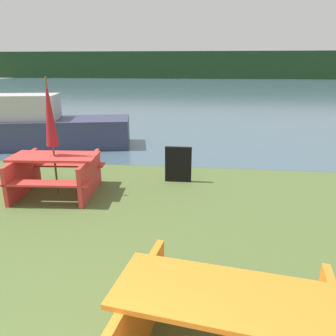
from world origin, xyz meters
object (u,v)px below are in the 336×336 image
(umbrella_crimson, at_px, (49,113))
(boat, at_px, (48,127))
(picnic_table_orange, at_px, (230,327))
(picnic_table_red, at_px, (56,171))
(signboard, at_px, (178,164))

(umbrella_crimson, height_order, boat, umbrella_crimson)
(picnic_table_orange, bearing_deg, umbrella_crimson, 130.55)
(picnic_table_orange, bearing_deg, picnic_table_red, 130.55)
(picnic_table_red, distance_m, signboard, 2.43)
(picnic_table_orange, xyz_separation_m, umbrella_crimson, (-3.01, 3.52, 1.08))
(signboard, bearing_deg, boat, 147.62)
(picnic_table_red, xyz_separation_m, boat, (-1.84, 3.51, 0.12))
(boat, bearing_deg, picnic_table_red, -73.88)
(umbrella_crimson, bearing_deg, picnic_table_red, 0.00)
(picnic_table_red, bearing_deg, boat, 117.67)
(picnic_table_orange, relative_size, picnic_table_red, 1.19)
(picnic_table_orange, height_order, signboard, picnic_table_orange)
(picnic_table_red, relative_size, boat, 0.36)
(picnic_table_red, distance_m, umbrella_crimson, 1.09)
(picnic_table_red, xyz_separation_m, umbrella_crimson, (-0.00, 0.00, 1.09))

